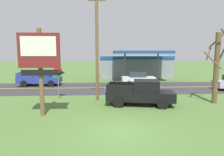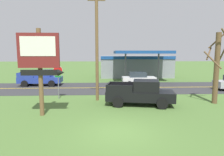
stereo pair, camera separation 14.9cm
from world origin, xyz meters
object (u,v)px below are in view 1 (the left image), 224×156
(utility_pole, at_px, (97,41))
(pickup_blue_on_road, at_px, (40,78))
(bare_tree, at_px, (216,66))
(gas_station, at_px, (135,66))
(stop_sign, at_px, (58,76))
(motel_sign, at_px, (41,59))
(car_white_near_lane, at_px, (138,78))
(pickup_black_parked_on_lawn, at_px, (141,93))

(utility_pole, bearing_deg, pickup_blue_on_road, 132.24)
(bare_tree, xyz_separation_m, gas_station, (-3.46, 18.46, -1.09))
(stop_sign, height_order, pickup_blue_on_road, stop_sign)
(motel_sign, xyz_separation_m, car_white_near_lane, (8.43, 12.19, -2.84))
(pickup_black_parked_on_lawn, bearing_deg, bare_tree, 2.36)
(bare_tree, height_order, car_white_near_lane, bare_tree)
(stop_sign, relative_size, bare_tree, 0.50)
(motel_sign, relative_size, pickup_black_parked_on_lawn, 1.02)
(bare_tree, height_order, pickup_black_parked_on_lawn, bare_tree)
(stop_sign, xyz_separation_m, car_white_near_lane, (8.49, 7.32, -1.20))
(pickup_blue_on_road, bearing_deg, bare_tree, -29.35)
(motel_sign, bearing_deg, bare_tree, 11.73)
(motel_sign, distance_m, car_white_near_lane, 15.09)
(stop_sign, bearing_deg, utility_pole, -12.10)
(stop_sign, relative_size, pickup_black_parked_on_lawn, 0.54)
(motel_sign, relative_size, pickup_blue_on_road, 1.07)
(stop_sign, relative_size, pickup_blue_on_road, 0.57)
(gas_station, xyz_separation_m, pickup_blue_on_road, (-13.42, -8.97, -0.98))
(pickup_black_parked_on_lawn, xyz_separation_m, pickup_blue_on_road, (-10.78, 9.75, 0.00))
(utility_pole, distance_m, pickup_blue_on_road, 11.65)
(pickup_black_parked_on_lawn, height_order, car_white_near_lane, pickup_black_parked_on_lawn)
(pickup_black_parked_on_lawn, relative_size, pickup_blue_on_road, 1.05)
(motel_sign, distance_m, bare_tree, 13.27)
(utility_pole, distance_m, car_white_near_lane, 10.41)
(stop_sign, height_order, utility_pole, utility_pole)
(stop_sign, height_order, gas_station, gas_station)
(motel_sign, relative_size, bare_tree, 0.95)
(bare_tree, bearing_deg, pickup_black_parked_on_lawn, -177.64)
(gas_station, xyz_separation_m, car_white_near_lane, (-1.09, -8.97, -1.11))
(bare_tree, height_order, gas_station, bare_tree)
(stop_sign, bearing_deg, motel_sign, -89.29)
(utility_pole, bearing_deg, bare_tree, -8.50)
(motel_sign, relative_size, car_white_near_lane, 1.33)
(utility_pole, height_order, pickup_black_parked_on_lawn, utility_pole)
(pickup_blue_on_road, bearing_deg, gas_station, 33.74)
(gas_station, height_order, pickup_black_parked_on_lawn, gas_station)
(gas_station, bearing_deg, stop_sign, -120.46)
(car_white_near_lane, bearing_deg, utility_pole, -121.85)
(utility_pole, distance_m, gas_station, 18.36)
(stop_sign, bearing_deg, car_white_near_lane, 40.77)
(utility_pole, height_order, car_white_near_lane, utility_pole)
(stop_sign, xyz_separation_m, utility_pole, (3.48, -0.75, 3.06))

